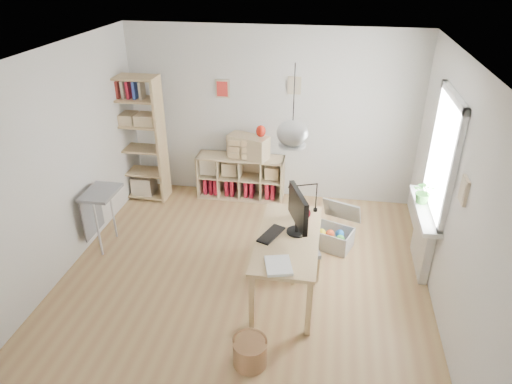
% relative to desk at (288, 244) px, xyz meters
% --- Properties ---
extents(ground, '(4.50, 4.50, 0.00)m').
position_rel_desk_xyz_m(ground, '(-0.55, 0.15, -0.66)').
color(ground, tan).
rests_on(ground, ground).
extents(room_shell, '(4.50, 4.50, 4.50)m').
position_rel_desk_xyz_m(room_shell, '(-0.00, 0.00, 1.34)').
color(room_shell, silver).
rests_on(room_shell, ground).
extents(window_unit, '(0.07, 1.16, 1.46)m').
position_rel_desk_xyz_m(window_unit, '(1.68, 0.75, 0.89)').
color(window_unit, white).
rests_on(window_unit, ground).
extents(radiator, '(0.10, 0.80, 0.80)m').
position_rel_desk_xyz_m(radiator, '(1.64, 0.75, -0.26)').
color(radiator, silver).
rests_on(radiator, ground).
extents(windowsill, '(0.22, 1.20, 0.06)m').
position_rel_desk_xyz_m(windowsill, '(1.59, 0.75, 0.17)').
color(windowsill, white).
rests_on(windowsill, radiator).
extents(desk, '(0.70, 1.50, 0.75)m').
position_rel_desk_xyz_m(desk, '(0.00, 0.00, 0.00)').
color(desk, tan).
rests_on(desk, ground).
extents(cube_shelf, '(1.40, 0.38, 0.72)m').
position_rel_desk_xyz_m(cube_shelf, '(-1.02, 2.23, -0.36)').
color(cube_shelf, '#CDB287').
rests_on(cube_shelf, ground).
extents(tall_bookshelf, '(0.80, 0.38, 2.00)m').
position_rel_desk_xyz_m(tall_bookshelf, '(-2.59, 1.95, 0.43)').
color(tall_bookshelf, tan).
rests_on(tall_bookshelf, ground).
extents(side_table, '(0.40, 0.55, 0.85)m').
position_rel_desk_xyz_m(side_table, '(-2.59, 0.50, 0.01)').
color(side_table, gray).
rests_on(side_table, ground).
extents(chair, '(0.46, 0.46, 0.74)m').
position_rel_desk_xyz_m(chair, '(0.15, 0.33, -0.23)').
color(chair, gray).
rests_on(chair, ground).
extents(wicker_basket, '(0.34, 0.34, 0.47)m').
position_rel_desk_xyz_m(wicker_basket, '(-0.23, -1.18, -0.51)').
color(wicker_basket, '#986C44').
rests_on(wicker_basket, ground).
extents(storage_chest, '(0.72, 0.76, 0.57)m').
position_rel_desk_xyz_m(storage_chest, '(0.54, 1.05, -0.47)').
color(storage_chest, beige).
rests_on(storage_chest, ground).
extents(monitor, '(0.27, 0.58, 0.53)m').
position_rel_desk_xyz_m(monitor, '(0.09, 0.11, 0.39)').
color(monitor, black).
rests_on(monitor, desk).
extents(keyboard, '(0.30, 0.44, 0.02)m').
position_rel_desk_xyz_m(keyboard, '(-0.20, 0.00, 0.10)').
color(keyboard, black).
rests_on(keyboard, desk).
extents(task_lamp, '(0.37, 0.14, 0.40)m').
position_rel_desk_xyz_m(task_lamp, '(0.09, 0.58, 0.36)').
color(task_lamp, black).
rests_on(task_lamp, desk).
extents(yarn_ball, '(0.14, 0.14, 0.14)m').
position_rel_desk_xyz_m(yarn_ball, '(0.15, 0.43, 0.16)').
color(yarn_ball, '#45090F').
rests_on(yarn_ball, desk).
extents(paper_tray, '(0.34, 0.38, 0.03)m').
position_rel_desk_xyz_m(paper_tray, '(-0.04, -0.57, 0.11)').
color(paper_tray, white).
rests_on(paper_tray, desk).
extents(drawer_chest, '(0.69, 0.48, 0.36)m').
position_rel_desk_xyz_m(drawer_chest, '(-0.87, 2.19, 0.24)').
color(drawer_chest, '#CDB287').
rests_on(drawer_chest, cube_shelf).
extents(red_vase, '(0.15, 0.15, 0.18)m').
position_rel_desk_xyz_m(red_vase, '(-0.67, 2.19, 0.52)').
color(red_vase, '#AB1A0E').
rests_on(red_vase, drawer_chest).
extents(potted_plant, '(0.30, 0.27, 0.30)m').
position_rel_desk_xyz_m(potted_plant, '(1.57, 0.87, 0.35)').
color(potted_plant, '#33742B').
rests_on(potted_plant, windowsill).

